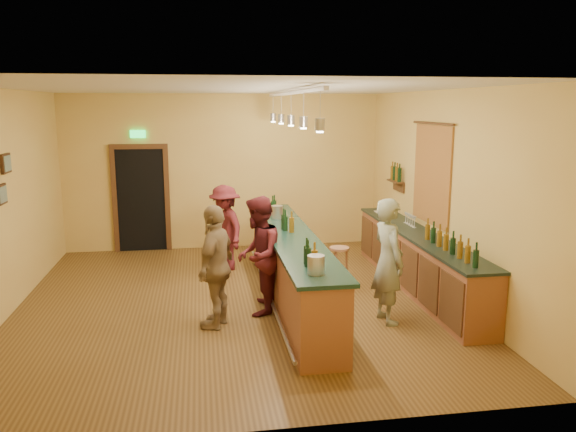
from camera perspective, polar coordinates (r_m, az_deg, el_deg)
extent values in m
plane|color=#523617|center=(8.72, -5.25, -8.71)|extent=(7.00, 7.00, 0.00)
cube|color=silver|center=(8.21, -5.66, 12.79)|extent=(6.50, 7.00, 0.02)
cube|color=gold|center=(11.78, -6.53, 4.46)|extent=(6.50, 0.02, 3.20)
cube|color=gold|center=(4.91, -2.85, -4.91)|extent=(6.50, 0.02, 3.20)
cube|color=gold|center=(8.75, -27.21, 0.98)|extent=(0.02, 7.00, 3.20)
cube|color=gold|center=(9.11, 15.43, 2.18)|extent=(0.02, 7.00, 3.20)
cube|color=black|center=(11.89, -14.68, 1.55)|extent=(0.95, 0.06, 2.10)
cube|color=#493416|center=(11.93, -17.20, 1.45)|extent=(0.10, 0.08, 2.10)
cube|color=#493416|center=(11.83, -12.16, 1.62)|extent=(0.10, 0.08, 2.10)
cube|color=#493416|center=(11.74, -14.95, 6.83)|extent=(1.15, 0.08, 0.10)
cube|color=#19E54C|center=(11.72, -15.02, 8.05)|extent=(0.30, 0.04, 0.15)
cube|color=maroon|center=(9.43, 14.40, 4.06)|extent=(0.03, 1.40, 1.60)
cube|color=#493416|center=(10.83, 10.86, 3.48)|extent=(0.16, 0.55, 0.03)
cube|color=#493416|center=(10.86, 11.19, 2.96)|extent=(0.03, 0.55, 0.18)
cube|color=brown|center=(9.42, 13.01, -4.58)|extent=(0.55, 4.50, 0.90)
cube|color=black|center=(9.30, 13.13, -1.79)|extent=(0.60, 4.55, 0.04)
cylinder|color=silver|center=(10.48, 10.50, 0.11)|extent=(0.09, 0.09, 0.09)
cube|color=silver|center=(10.94, 9.48, 0.40)|extent=(0.22, 0.30, 0.01)
cube|color=brown|center=(8.66, 0.30, -5.34)|extent=(0.60, 5.00, 1.00)
cube|color=#132D25|center=(8.52, 0.30, -1.95)|extent=(0.70, 5.10, 0.05)
cylinder|color=silver|center=(8.71, -2.06, -7.65)|extent=(0.05, 5.00, 0.05)
cylinder|color=silver|center=(6.48, 2.87, -4.96)|extent=(0.20, 0.20, 0.22)
cylinder|color=silver|center=(9.65, -1.14, 0.41)|extent=(0.20, 0.20, 0.22)
cube|color=silver|center=(8.30, 0.31, 12.41)|extent=(0.06, 4.60, 0.05)
cylinder|color=silver|center=(6.34, 3.29, 11.07)|extent=(0.01, 0.01, 0.35)
cylinder|color=#A5A5AD|center=(6.34, 3.27, 9.26)|extent=(0.11, 0.11, 0.14)
cylinder|color=#FFEABF|center=(6.34, 3.26, 8.54)|extent=(0.08, 0.08, 0.02)
cylinder|color=silver|center=(7.32, 1.60, 11.09)|extent=(0.01, 0.01, 0.35)
cylinder|color=#A5A5AD|center=(7.32, 1.59, 9.52)|extent=(0.11, 0.11, 0.14)
cylinder|color=#FFEABF|center=(7.32, 1.59, 8.90)|extent=(0.08, 0.08, 0.02)
cylinder|color=silver|center=(8.30, 0.31, 11.10)|extent=(0.01, 0.01, 0.35)
cylinder|color=#A5A5AD|center=(8.30, 0.31, 9.72)|extent=(0.11, 0.11, 0.14)
cylinder|color=#FFEABF|center=(8.31, 0.31, 9.17)|extent=(0.08, 0.08, 0.02)
cylinder|color=silver|center=(9.29, -0.70, 11.10)|extent=(0.01, 0.01, 0.35)
cylinder|color=#A5A5AD|center=(9.29, -0.70, 9.87)|extent=(0.11, 0.11, 0.14)
cylinder|color=#FFEABF|center=(9.29, -0.70, 9.38)|extent=(0.08, 0.08, 0.02)
cylinder|color=silver|center=(10.28, -1.52, 11.11)|extent=(0.01, 0.01, 0.35)
cylinder|color=#A5A5AD|center=(10.28, -1.51, 9.99)|extent=(0.11, 0.11, 0.14)
cylinder|color=#FFEABF|center=(10.28, -1.51, 9.55)|extent=(0.08, 0.08, 0.02)
imported|color=gray|center=(7.82, 10.14, -4.52)|extent=(0.51, 0.69, 1.74)
imported|color=#59191E|center=(8.05, -3.04, -4.02)|extent=(0.84, 0.97, 1.71)
imported|color=#997A51|center=(7.61, -7.31, -5.09)|extent=(0.78, 1.07, 1.68)
imported|color=#59191E|center=(10.21, -6.41, -1.22)|extent=(0.95, 1.16, 1.56)
cylinder|color=#8E5D40|center=(9.25, 5.26, -3.30)|extent=(0.33, 0.33, 0.04)
cylinder|color=#8E5D40|center=(9.37, 5.97, -5.26)|extent=(0.04, 0.04, 0.64)
cylinder|color=#8E5D40|center=(9.43, 4.69, -5.14)|extent=(0.04, 0.04, 0.64)
cylinder|color=#8E5D40|center=(9.23, 5.01, -5.51)|extent=(0.04, 0.04, 0.64)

